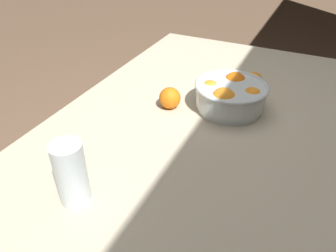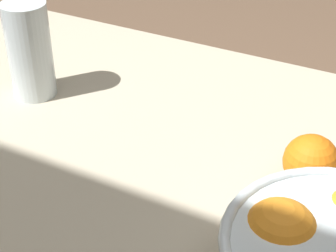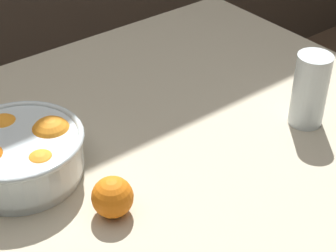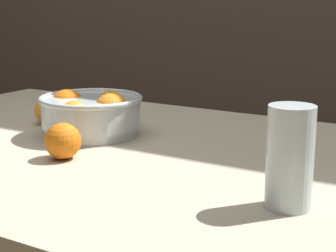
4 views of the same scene
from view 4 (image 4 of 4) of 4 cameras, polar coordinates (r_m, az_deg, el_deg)
The scene contains 5 objects.
dining_table at distance 1.23m, azimuth -4.79°, elevation -5.25°, with size 1.47×0.93×0.75m.
fruit_bowl at distance 1.31m, azimuth -7.80°, elevation 1.34°, with size 0.24×0.24×0.10m.
juice_glass at distance 0.86m, azimuth 12.26°, elevation -3.65°, with size 0.07×0.07×0.16m.
orange_loose_near_bowl at distance 1.45m, azimuth -12.10°, elevation 1.56°, with size 0.07×0.07×0.07m, color orange.
orange_loose_front at distance 1.12m, azimuth -10.63°, elevation -1.51°, with size 0.07×0.07×0.07m, color orange.
Camera 4 is at (0.70, -0.94, 1.06)m, focal length 60.00 mm.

